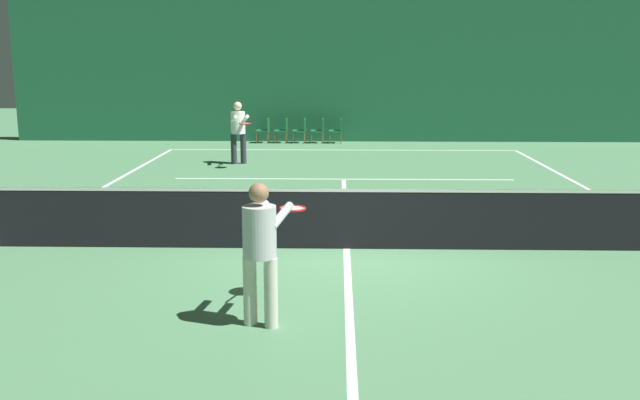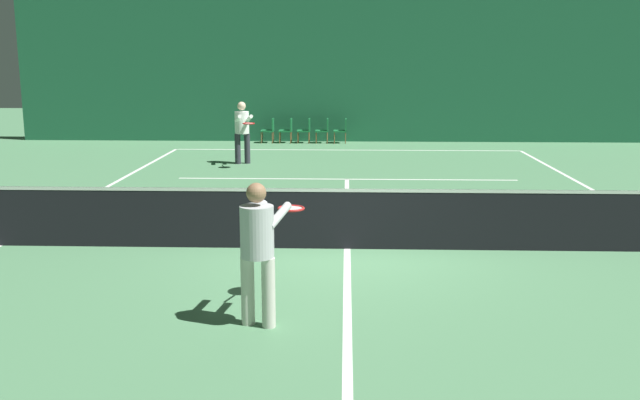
{
  "view_description": "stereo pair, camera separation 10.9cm",
  "coord_description": "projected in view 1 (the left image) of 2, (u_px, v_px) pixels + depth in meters",
  "views": [
    {
      "loc": [
        -0.14,
        -10.71,
        2.94
      ],
      "look_at": [
        -0.39,
        -0.75,
        0.92
      ],
      "focal_mm": 40.0,
      "sensor_mm": 36.0,
      "label": 1
    },
    {
      "loc": [
        -0.03,
        -10.7,
        2.94
      ],
      "look_at": [
        -0.39,
        -0.75,
        0.92
      ],
      "focal_mm": 40.0,
      "sensor_mm": 36.0,
      "label": 2
    }
  ],
  "objects": [
    {
      "name": "ground_plane",
      "position": [
        347.0,
        249.0,
        11.07
      ],
      "size": [
        60.0,
        60.0,
        0.0
      ],
      "primitive_type": "plane",
      "color": "#4C7F56"
    },
    {
      "name": "backdrop_curtain",
      "position": [
        343.0,
        71.0,
        24.6
      ],
      "size": [
        23.0,
        0.12,
        4.87
      ],
      "color": "#1E5B3D",
      "rests_on": "ground"
    },
    {
      "name": "court_line_baseline_far",
      "position": [
        343.0,
        150.0,
        22.73
      ],
      "size": [
        11.0,
        0.1,
        0.0
      ],
      "color": "white",
      "rests_on": "ground"
    },
    {
      "name": "court_line_service_far",
      "position": [
        344.0,
        179.0,
        17.34
      ],
      "size": [
        8.25,
        0.1,
        0.0
      ],
      "color": "white",
      "rests_on": "ground"
    },
    {
      "name": "court_line_centre",
      "position": [
        347.0,
        249.0,
        11.07
      ],
      "size": [
        0.1,
        12.8,
        0.0
      ],
      "color": "white",
      "rests_on": "ground"
    },
    {
      "name": "tennis_net",
      "position": [
        347.0,
        217.0,
        10.97
      ],
      "size": [
        12.0,
        0.1,
        1.07
      ],
      "color": "black",
      "rests_on": "ground"
    },
    {
      "name": "player_near",
      "position": [
        261.0,
        243.0,
        7.77
      ],
      "size": [
        0.74,
        1.37,
        1.61
      ],
      "rotation": [
        0.0,
        0.0,
        1.26
      ],
      "color": "beige",
      "rests_on": "ground"
    },
    {
      "name": "player_far",
      "position": [
        238.0,
        128.0,
        19.6
      ],
      "size": [
        0.78,
        1.41,
        1.71
      ],
      "rotation": [
        0.0,
        0.0,
        -1.25
      ],
      "color": "#2D2D38",
      "rests_on": "ground"
    },
    {
      "name": "courtside_chair_0",
      "position": [
        265.0,
        129.0,
        24.52
      ],
      "size": [
        0.44,
        0.44,
        0.84
      ],
      "rotation": [
        0.0,
        0.0,
        -1.57
      ],
      "color": "brown",
      "rests_on": "ground"
    },
    {
      "name": "courtside_chair_1",
      "position": [
        283.0,
        129.0,
        24.5
      ],
      "size": [
        0.44,
        0.44,
        0.84
      ],
      "rotation": [
        0.0,
        0.0,
        -1.57
      ],
      "color": "brown",
      "rests_on": "ground"
    },
    {
      "name": "courtside_chair_2",
      "position": [
        301.0,
        129.0,
        24.49
      ],
      "size": [
        0.44,
        0.44,
        0.84
      ],
      "rotation": [
        0.0,
        0.0,
        -1.57
      ],
      "color": "brown",
      "rests_on": "ground"
    },
    {
      "name": "courtside_chair_3",
      "position": [
        319.0,
        129.0,
        24.47
      ],
      "size": [
        0.44,
        0.44,
        0.84
      ],
      "rotation": [
        0.0,
        0.0,
        -1.57
      ],
      "color": "brown",
      "rests_on": "ground"
    },
    {
      "name": "courtside_chair_4",
      "position": [
        338.0,
        129.0,
        24.46
      ],
      "size": [
        0.44,
        0.44,
        0.84
      ],
      "rotation": [
        0.0,
        0.0,
        -1.57
      ],
      "color": "brown",
      "rests_on": "ground"
    }
  ]
}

